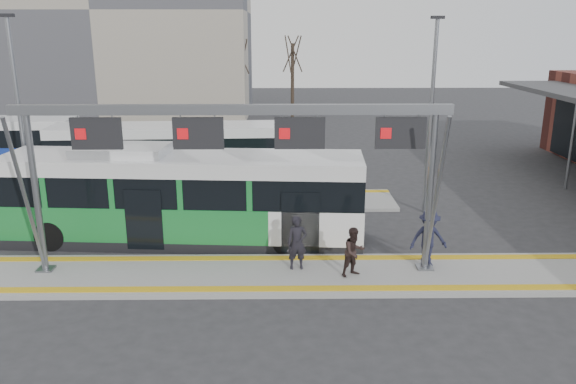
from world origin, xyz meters
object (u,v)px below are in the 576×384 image
passenger_a (297,243)px  passenger_b (354,252)px  hero_bus (183,198)px  passenger_c (429,238)px  gantry (237,140)px

passenger_a → passenger_b: (1.73, -0.55, -0.09)m
hero_bus → passenger_c: (8.24, -2.75, -0.53)m
gantry → passenger_c: gantry is taller
passenger_b → hero_bus: bearing=119.5°
gantry → passenger_a: size_ratio=7.52×
gantry → passenger_a: 3.74m
hero_bus → passenger_a: size_ratio=7.48×
gantry → passenger_c: bearing=2.4°
passenger_c → passenger_b: bearing=-168.5°
passenger_a → passenger_c: size_ratio=0.93×
passenger_a → passenger_b: bearing=-23.2°
hero_bus → passenger_b: bearing=-27.1°
hero_bus → passenger_c: 8.70m
hero_bus → passenger_a: 5.03m
passenger_a → passenger_b: 1.81m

